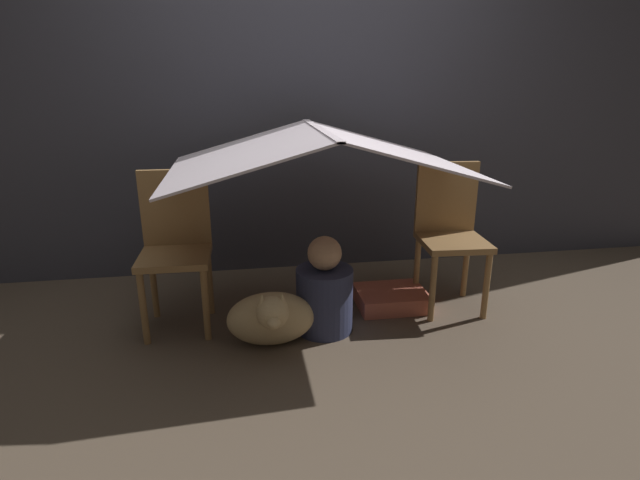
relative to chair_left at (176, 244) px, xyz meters
name	(u,v)px	position (x,y,z in m)	size (l,w,h in m)	color
ground_plane	(322,322)	(0.79, -0.13, -0.47)	(8.80, 8.80, 0.00)	brown
wall_back	(300,90)	(0.79, 0.79, 0.78)	(7.00, 0.05, 2.50)	#3D3D47
chair_left	(176,244)	(0.00, 0.00, 0.00)	(0.38, 0.38, 0.86)	olive
chair_right	(450,230)	(1.58, 0.00, 0.00)	(0.39, 0.39, 0.86)	olive
sheet_canopy	(320,150)	(0.79, -0.07, 0.50)	(1.58, 1.11, 0.23)	silver
person_front	(324,293)	(0.79, -0.22, -0.25)	(0.31, 0.31, 0.54)	#2D3351
dog	(271,318)	(0.49, -0.35, -0.31)	(0.46, 0.39, 0.36)	tan
floor_cushion	(391,298)	(1.24, 0.01, -0.42)	(0.41, 0.33, 0.10)	#CC664C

